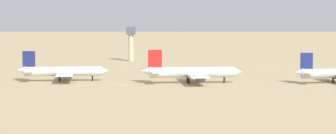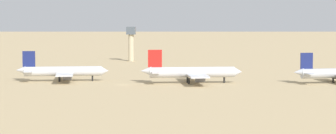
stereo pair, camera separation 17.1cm
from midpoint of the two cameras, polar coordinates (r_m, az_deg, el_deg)
ground at (r=299.05m, az=-3.51°, el=-1.39°), size 4000.00×4000.00×0.00m
parked_jet_navy_3 at (r=316.26m, az=-8.13°, el=-0.33°), size 38.97×33.13×12.89m
parked_jet_red_4 at (r=304.41m, az=1.81°, el=-0.41°), size 42.15×35.80×13.93m
control_tower at (r=433.59m, az=-2.85°, el=2.05°), size 5.20×5.20×20.18m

